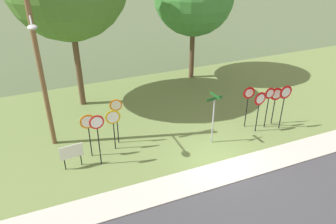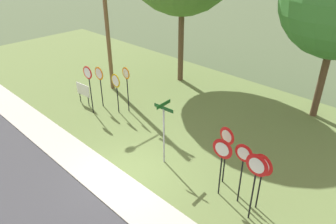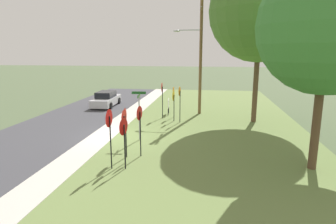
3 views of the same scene
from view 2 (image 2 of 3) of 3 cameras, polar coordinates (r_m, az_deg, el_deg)
The scene contains 15 objects.
ground_plane at distance 13.23m, azimuth -7.48°, elevation -11.26°, with size 160.00×160.00×0.00m, color #4C5B3D.
sidewalk_strip at distance 12.87m, azimuth -10.30°, elevation -12.74°, with size 44.00×1.60×0.06m, color #BCB7AD.
grass_median at distance 16.84m, azimuth 8.43°, elevation -1.64°, with size 44.00×12.00×0.04m, color olive.
stop_sign_near_left at distance 17.78m, azimuth -12.31°, elevation 6.04°, with size 0.75×0.09×2.39m.
stop_sign_near_right at distance 17.04m, azimuth -14.20°, elevation 5.69°, with size 0.70×0.10×2.74m.
stop_sign_far_left at distance 16.89m, azimuth -7.53°, elevation 5.72°, with size 0.65×0.11×2.61m.
stop_sign_far_center at distance 16.93m, azimuth -9.40°, elevation 4.86°, with size 0.76×0.11×2.29m.
yield_sign_near_left at distance 11.04m, azimuth 16.70°, elevation -10.02°, with size 0.77×0.18×2.32m.
yield_sign_near_right at distance 10.39m, azimuth 15.62°, elevation -10.48°, with size 0.80×0.11×2.69m.
yield_sign_far_left at distance 11.04m, azimuth 13.42°, elevation -8.58°, with size 0.68×0.10×2.52m.
yield_sign_far_right at distance 11.23m, azimuth 9.73°, elevation -7.59°, with size 0.79×0.12×2.46m.
yield_sign_center at distance 11.79m, azimuth 10.51°, elevation -5.48°, with size 0.70×0.15×2.52m.
street_name_post at distance 12.79m, azimuth -0.77°, elevation -2.88°, with size 0.96×0.82×2.86m.
utility_pole at distance 19.13m, azimuth -11.67°, elevation 18.01°, with size 2.10×2.35×9.33m.
notice_board at distance 18.65m, azimuth -15.15°, elevation 3.74°, with size 1.10×0.12×1.25m.
Camera 2 is at (8.16, -6.06, 8.47)m, focal length 33.57 mm.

